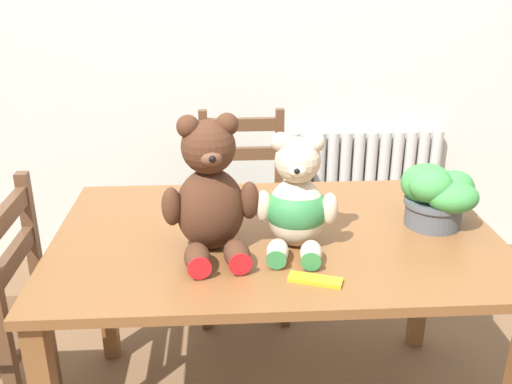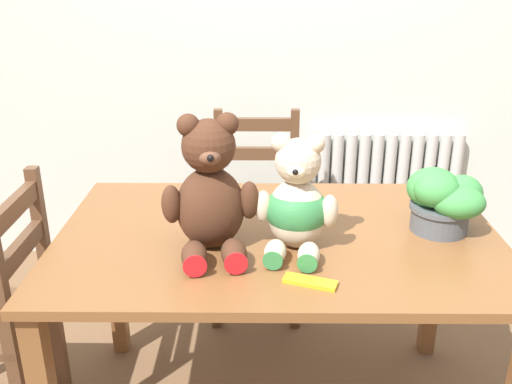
{
  "view_description": "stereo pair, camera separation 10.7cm",
  "coord_description": "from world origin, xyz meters",
  "px_view_note": "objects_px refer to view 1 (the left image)",
  "views": [
    {
      "loc": [
        -0.16,
        -1.19,
        1.56
      ],
      "look_at": [
        -0.07,
        0.36,
        0.93
      ],
      "focal_mm": 40.0,
      "sensor_mm": 36.0,
      "label": 1
    },
    {
      "loc": [
        -0.06,
        -1.2,
        1.56
      ],
      "look_at": [
        -0.07,
        0.36,
        0.93
      ],
      "focal_mm": 40.0,
      "sensor_mm": 36.0,
      "label": 2
    }
  ],
  "objects_px": {
    "potted_plant": "(438,194)",
    "chocolate_bar": "(315,280)",
    "teddy_bear_right": "(296,203)",
    "teddy_bear_left": "(210,194)",
    "wooden_chair_behind": "(243,215)"
  },
  "relations": [
    {
      "from": "teddy_bear_right",
      "to": "potted_plant",
      "type": "xyz_separation_m",
      "value": [
        0.48,
        0.12,
        -0.03
      ]
    },
    {
      "from": "potted_plant",
      "to": "chocolate_bar",
      "type": "xyz_separation_m",
      "value": [
        -0.45,
        -0.34,
        -0.1
      ]
    },
    {
      "from": "wooden_chair_behind",
      "to": "teddy_bear_left",
      "type": "relative_size",
      "value": 2.23
    },
    {
      "from": "potted_plant",
      "to": "chocolate_bar",
      "type": "distance_m",
      "value": 0.57
    },
    {
      "from": "teddy_bear_left",
      "to": "teddy_bear_right",
      "type": "height_order",
      "value": "teddy_bear_left"
    },
    {
      "from": "teddy_bear_left",
      "to": "chocolate_bar",
      "type": "bearing_deg",
      "value": 135.34
    },
    {
      "from": "wooden_chair_behind",
      "to": "chocolate_bar",
      "type": "distance_m",
      "value": 1.17
    },
    {
      "from": "teddy_bear_right",
      "to": "chocolate_bar",
      "type": "bearing_deg",
      "value": 106.48
    },
    {
      "from": "teddy_bear_right",
      "to": "potted_plant",
      "type": "relative_size",
      "value": 1.47
    },
    {
      "from": "potted_plant",
      "to": "chocolate_bar",
      "type": "height_order",
      "value": "potted_plant"
    },
    {
      "from": "teddy_bear_left",
      "to": "chocolate_bar",
      "type": "height_order",
      "value": "teddy_bear_left"
    },
    {
      "from": "teddy_bear_left",
      "to": "potted_plant",
      "type": "xyz_separation_m",
      "value": [
        0.73,
        0.13,
        -0.07
      ]
    },
    {
      "from": "wooden_chair_behind",
      "to": "teddy_bear_left",
      "type": "bearing_deg",
      "value": 81.99
    },
    {
      "from": "potted_plant",
      "to": "chocolate_bar",
      "type": "bearing_deg",
      "value": -143.0
    },
    {
      "from": "teddy_bear_left",
      "to": "teddy_bear_right",
      "type": "distance_m",
      "value": 0.26
    }
  ]
}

